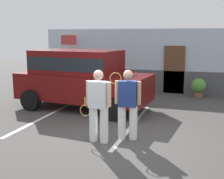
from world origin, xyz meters
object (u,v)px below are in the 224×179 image
object	(u,v)px
tennis_player_man	(98,105)
potted_plant_by_porch	(198,87)
tennis_player_woman	(128,104)
parked_suv	(81,76)
flag_pole	(65,51)

from	to	relation	value
tennis_player_man	potted_plant_by_porch	size ratio (longest dim) A/B	2.20
tennis_player_man	tennis_player_woman	size ratio (longest dim) A/B	1.01
parked_suv	tennis_player_woman	size ratio (longest dim) A/B	2.76
parked_suv	flag_pole	bearing A→B (deg)	129.94
tennis_player_man	potted_plant_by_porch	distance (m)	6.54
parked_suv	tennis_player_man	bearing A→B (deg)	-53.38
potted_plant_by_porch	parked_suv	bearing A→B (deg)	-140.43
parked_suv	tennis_player_woman	world-z (taller)	parked_suv
potted_plant_by_porch	flag_pole	distance (m)	6.33
tennis_player_man	flag_pole	size ratio (longest dim) A/B	0.67
parked_suv	tennis_player_man	world-z (taller)	parked_suv
tennis_player_man	flag_pole	xyz separation A→B (m)	(-4.01, 6.34, 0.92)
tennis_player_woman	flag_pole	xyz separation A→B (m)	(-4.63, 5.94, 0.93)
parked_suv	potted_plant_by_porch	world-z (taller)	parked_suv
parked_suv	tennis_player_woman	bearing A→B (deg)	-41.19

